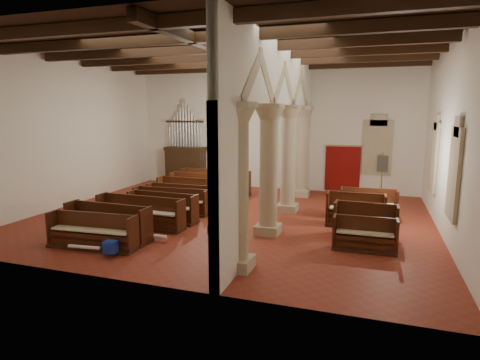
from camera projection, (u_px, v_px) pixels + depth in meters
name	position (u px, v px, depth m)	size (l,w,h in m)	color
floor	(231.00, 217.00, 14.70)	(14.00, 14.00, 0.00)	maroon
ceiling	(230.00, 47.00, 13.67)	(14.00, 14.00, 0.00)	#321F10
wall_back	(272.00, 128.00, 19.79)	(14.00, 0.02, 6.00)	white
wall_front	(135.00, 152.00, 8.58)	(14.00, 0.02, 6.00)	white
wall_left	(69.00, 132.00, 16.38)	(0.02, 12.00, 6.00)	white
wall_right	(450.00, 140.00, 11.99)	(0.02, 12.00, 6.00)	white
ceiling_beams	(230.00, 53.00, 13.70)	(13.80, 11.80, 0.30)	#352110
arcade	(280.00, 120.00, 13.53)	(0.90, 11.90, 6.00)	#BDAD8C
window_right_a	(456.00, 174.00, 10.74)	(0.03, 1.00, 2.20)	#39816A
window_right_b	(435.00, 157.00, 14.47)	(0.03, 1.00, 2.20)	#39816A
window_back	(377.00, 147.00, 18.34)	(1.00, 0.03, 2.20)	#39816A
pipe_organ	(185.00, 159.00, 21.01)	(2.10, 0.85, 4.40)	#352110
lectern	(229.00, 183.00, 18.89)	(0.49, 0.49, 1.18)	#351C10
dossal_curtain	(343.00, 168.00, 18.93)	(1.80, 0.07, 2.17)	maroon
processional_banner	(382.00, 181.00, 18.05)	(0.47, 0.60, 2.04)	#352110
hymnal_box_a	(111.00, 247.00, 10.71)	(0.33, 0.27, 0.33)	navy
hymnal_box_b	(212.00, 229.00, 12.39)	(0.28, 0.23, 0.28)	navy
hymnal_box_c	(192.00, 208.00, 14.97)	(0.33, 0.27, 0.33)	#153996
tube_heater_a	(84.00, 247.00, 11.03)	(0.10, 0.10, 0.96)	silver
tube_heater_b	(151.00, 236.00, 12.04)	(0.10, 0.10, 1.04)	white
nave_pew_0	(93.00, 237.00, 11.38)	(2.68, 0.84, 1.00)	#352110
nave_pew_1	(108.00, 228.00, 12.10)	(2.78, 0.81, 1.09)	#352110
nave_pew_2	(140.00, 217.00, 13.41)	(3.16, 0.80, 1.05)	#352110
nave_pew_3	(163.00, 212.00, 14.15)	(2.62, 0.79, 1.02)	#352110
nave_pew_4	(171.00, 205.00, 15.20)	(2.97, 0.80, 0.97)	#352110
nave_pew_5	(180.00, 201.00, 16.00)	(2.74, 0.69, 0.96)	#352110
nave_pew_6	(194.00, 195.00, 16.91)	(3.30, 0.81, 1.05)	#352110
nave_pew_7	(201.00, 191.00, 17.67)	(2.87, 0.85, 1.14)	#352110
nave_pew_8	(215.00, 186.00, 18.70)	(3.33, 0.88, 1.15)	#352110
aisle_pew_0	(364.00, 239.00, 11.19)	(1.75, 0.65, 0.95)	#352110
aisle_pew_1	(365.00, 226.00, 12.26)	(1.91, 0.82, 1.09)	#352110
aisle_pew_2	(355.00, 215.00, 13.51)	(1.94, 0.79, 1.13)	#352110
aisle_pew_3	(368.00, 210.00, 14.22)	(1.98, 0.86, 1.14)	#352110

